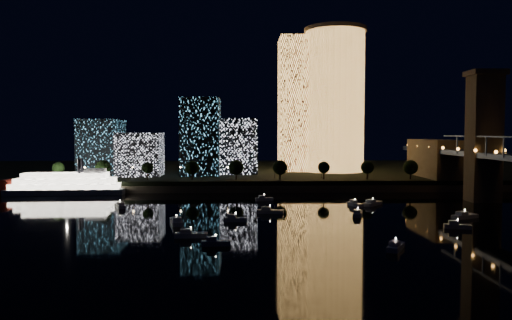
% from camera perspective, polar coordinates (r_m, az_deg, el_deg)
% --- Properties ---
extents(ground, '(520.00, 520.00, 0.00)m').
position_cam_1_polar(ground, '(143.02, 9.56, -7.56)').
color(ground, black).
rests_on(ground, ground).
extents(far_bank, '(420.00, 160.00, 5.00)m').
position_cam_1_polar(far_bank, '(300.04, 3.61, -1.40)').
color(far_bank, black).
rests_on(far_bank, ground).
extents(seawall, '(420.00, 6.00, 3.00)m').
position_cam_1_polar(seawall, '(222.93, 5.46, -3.27)').
color(seawall, '#6B5E4C').
rests_on(seawall, ground).
extents(tower_cylindrical, '(34.00, 34.00, 78.07)m').
position_cam_1_polar(tower_cylindrical, '(278.66, 8.98, 6.78)').
color(tower_cylindrical, '#EDA24C').
rests_on(tower_cylindrical, far_bank).
extents(tower_rectangular, '(23.24, 23.24, 73.96)m').
position_cam_1_polar(tower_rectangular, '(282.18, 5.03, 6.32)').
color(tower_rectangular, '#EDA24C').
rests_on(tower_rectangular, far_bank).
extents(midrise_blocks, '(89.04, 32.32, 38.62)m').
position_cam_1_polar(midrise_blocks, '(257.33, -9.04, 1.79)').
color(midrise_blocks, silver).
rests_on(midrise_blocks, far_bank).
extents(riverboat, '(53.26, 13.72, 15.90)m').
position_cam_1_polar(riverboat, '(228.79, -21.44, -2.66)').
color(riverboat, silver).
rests_on(riverboat, ground).
extents(motorboats, '(118.99, 86.66, 2.78)m').
position_cam_1_polar(motorboats, '(155.16, 5.21, -6.37)').
color(motorboats, silver).
rests_on(motorboats, ground).
extents(esplanade_trees, '(166.09, 6.98, 8.99)m').
position_cam_1_polar(esplanade_trees, '(226.37, -1.73, -0.88)').
color(esplanade_trees, black).
rests_on(esplanade_trees, far_bank).
extents(street_lamps, '(132.70, 0.70, 5.65)m').
position_cam_1_polar(street_lamps, '(232.55, -3.25, -1.13)').
color(street_lamps, black).
rests_on(street_lamps, far_bank).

